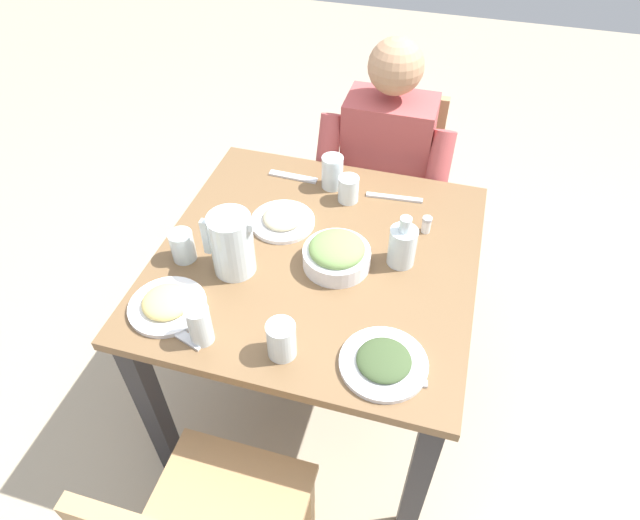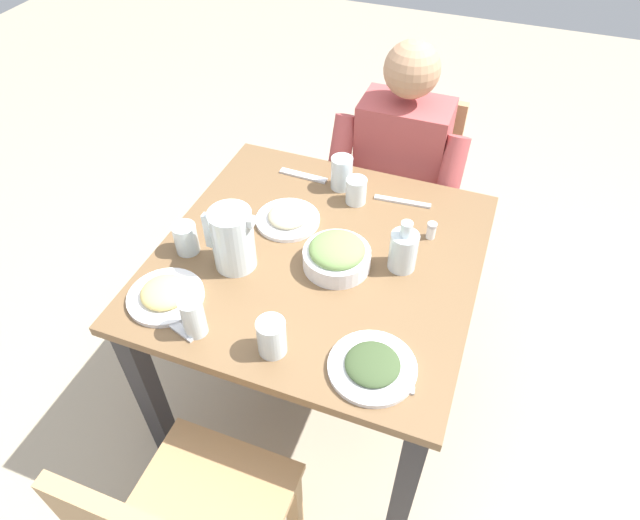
# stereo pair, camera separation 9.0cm
# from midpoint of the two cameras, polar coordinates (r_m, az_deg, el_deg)

# --- Properties ---
(ground_plane) EXTENTS (8.00, 8.00, 0.00)m
(ground_plane) POSITION_cam_midpoint_polar(r_m,az_deg,el_deg) (2.20, 1.06, -13.66)
(ground_plane) COLOR tan
(dining_table) EXTENTS (0.92, 0.92, 0.75)m
(dining_table) POSITION_cam_midpoint_polar(r_m,az_deg,el_deg) (1.70, 1.33, -2.50)
(dining_table) COLOR brown
(dining_table) RESTS_ON ground_plane
(chair_near) EXTENTS (0.40, 0.40, 0.85)m
(chair_near) POSITION_cam_midpoint_polar(r_m,az_deg,el_deg) (2.33, 9.65, 7.23)
(chair_near) COLOR tan
(chair_near) RESTS_ON ground_plane
(diner_near) EXTENTS (0.48, 0.53, 1.15)m
(diner_near) POSITION_cam_midpoint_polar(r_m,az_deg,el_deg) (2.09, 8.81, 7.23)
(diner_near) COLOR #B24C4C
(diner_near) RESTS_ON ground_plane
(water_pitcher) EXTENTS (0.16, 0.12, 0.19)m
(water_pitcher) POSITION_cam_midpoint_polar(r_m,az_deg,el_deg) (1.53, -7.42, 2.15)
(water_pitcher) COLOR silver
(water_pitcher) RESTS_ON dining_table
(salad_bowl) EXTENTS (0.19, 0.19, 0.09)m
(salad_bowl) POSITION_cam_midpoint_polar(r_m,az_deg,el_deg) (1.55, 3.43, 0.48)
(salad_bowl) COLOR white
(salad_bowl) RESTS_ON dining_table
(plate_fries) EXTENTS (0.21, 0.21, 0.05)m
(plate_fries) POSITION_cam_midpoint_polar(r_m,az_deg,el_deg) (1.53, -14.20, -3.52)
(plate_fries) COLOR white
(plate_fries) RESTS_ON dining_table
(plate_beans) EXTENTS (0.20, 0.20, 0.04)m
(plate_beans) POSITION_cam_midpoint_polar(r_m,az_deg,el_deg) (1.71, -1.87, 4.38)
(plate_beans) COLOR white
(plate_beans) RESTS_ON dining_table
(plate_dolmas) EXTENTS (0.22, 0.22, 0.04)m
(plate_dolmas) POSITION_cam_midpoint_polar(r_m,az_deg,el_deg) (1.35, 7.41, -10.92)
(plate_dolmas) COLOR white
(plate_dolmas) RESTS_ON dining_table
(water_glass_near_left) EXTENTS (0.07, 0.07, 0.11)m
(water_glass_near_left) POSITION_cam_midpoint_polar(r_m,az_deg,el_deg) (1.83, 3.70, 8.99)
(water_glass_near_left) COLOR silver
(water_glass_near_left) RESTS_ON dining_table
(water_glass_far_left) EXTENTS (0.07, 0.07, 0.09)m
(water_glass_far_left) POSITION_cam_midpoint_polar(r_m,az_deg,el_deg) (1.78, 5.25, 7.16)
(water_glass_far_left) COLOR silver
(water_glass_far_left) RESTS_ON dining_table
(water_glass_near_right) EXTENTS (0.06, 0.06, 0.11)m
(water_glass_near_right) POSITION_cam_midpoint_polar(r_m,az_deg,el_deg) (1.40, -11.27, -5.87)
(water_glass_near_right) COLOR silver
(water_glass_near_right) RESTS_ON dining_table
(water_glass_by_pitcher) EXTENTS (0.07, 0.07, 0.10)m
(water_glass_by_pitcher) POSITION_cam_midpoint_polar(r_m,az_deg,el_deg) (1.35, -3.13, -8.04)
(water_glass_by_pitcher) COLOR silver
(water_glass_by_pitcher) RESTS_ON dining_table
(water_glass_center) EXTENTS (0.07, 0.07, 0.09)m
(water_glass_center) POSITION_cam_midpoint_polar(r_m,az_deg,el_deg) (1.63, -12.25, 2.16)
(water_glass_center) COLOR silver
(water_glass_center) RESTS_ON dining_table
(oil_carafe) EXTENTS (0.08, 0.08, 0.16)m
(oil_carafe) POSITION_cam_midpoint_polar(r_m,az_deg,el_deg) (1.56, 10.27, 0.78)
(oil_carafe) COLOR silver
(oil_carafe) RESTS_ON dining_table
(salt_shaker) EXTENTS (0.03, 0.03, 0.05)m
(salt_shaker) POSITION_cam_midpoint_polar(r_m,az_deg,el_deg) (1.69, 13.01, 2.99)
(salt_shaker) COLOR white
(salt_shaker) RESTS_ON dining_table
(fork_near) EXTENTS (0.17, 0.03, 0.01)m
(fork_near) POSITION_cam_midpoint_polar(r_m,az_deg,el_deg) (1.90, -0.37, 8.74)
(fork_near) COLOR silver
(fork_near) RESTS_ON dining_table
(knife_near) EXTENTS (0.19, 0.03, 0.01)m
(knife_near) POSITION_cam_midpoint_polar(r_m,az_deg,el_deg) (1.82, 9.99, 5.98)
(knife_near) COLOR silver
(knife_near) RESTS_ON dining_table
(fork_far) EXTENTS (0.17, 0.08, 0.01)m
(fork_far) POSITION_cam_midpoint_polar(r_m,az_deg,el_deg) (1.47, -13.48, -6.43)
(fork_far) COLOR silver
(fork_far) RESTS_ON dining_table
(knife_far) EXTENTS (0.19, 0.05, 0.01)m
(knife_far) POSITION_cam_midpoint_polar(r_m,az_deg,el_deg) (1.34, 7.74, -12.76)
(knife_far) COLOR silver
(knife_far) RESTS_ON dining_table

